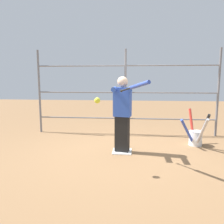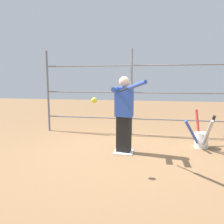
% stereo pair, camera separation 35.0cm
% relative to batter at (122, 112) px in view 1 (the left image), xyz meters
% --- Properties ---
extents(ground_plane, '(24.00, 24.00, 0.00)m').
position_rel_batter_xyz_m(ground_plane, '(0.00, -0.02, -0.86)').
color(ground_plane, olive).
extents(home_plate, '(0.40, 0.40, 0.02)m').
position_rel_batter_xyz_m(home_plate, '(0.00, -0.02, -0.85)').
color(home_plate, white).
rests_on(home_plate, ground).
extents(fence_backstop, '(5.02, 0.06, 2.36)m').
position_rel_batter_xyz_m(fence_backstop, '(0.00, -1.62, 0.32)').
color(fence_backstop, slate).
rests_on(fence_backstop, ground).
extents(batter, '(0.40, 0.60, 1.59)m').
position_rel_batter_xyz_m(batter, '(0.00, 0.00, 0.00)').
color(batter, black).
rests_on(batter, ground).
extents(baseball_bat_swinging, '(0.52, 0.70, 0.22)m').
position_rel_batter_xyz_m(baseball_bat_swinging, '(-0.28, 0.81, 0.56)').
color(baseball_bat_swinging, black).
extents(softball_in_flight, '(0.10, 0.10, 0.10)m').
position_rel_batter_xyz_m(softball_in_flight, '(0.35, 1.03, 0.33)').
color(softball_in_flight, yellow).
extents(bat_bucket, '(0.61, 0.98, 0.84)m').
position_rel_batter_xyz_m(bat_bucket, '(-1.68, -0.62, -0.62)').
color(bat_bucket, white).
rests_on(bat_bucket, ground).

